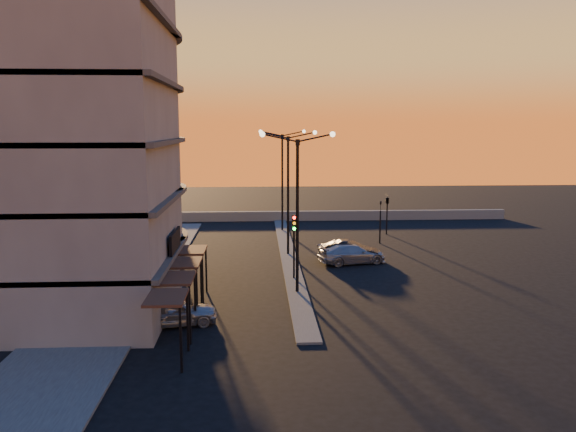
# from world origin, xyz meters

# --- Properties ---
(ground) EXTENTS (120.00, 120.00, 0.00)m
(ground) POSITION_xyz_m (0.00, 0.00, 0.00)
(ground) COLOR black
(ground) RESTS_ON ground
(sidewalk_west) EXTENTS (5.00, 40.00, 0.12)m
(sidewalk_west) POSITION_xyz_m (-10.50, 4.00, 0.06)
(sidewalk_west) COLOR #454643
(sidewalk_west) RESTS_ON ground
(median) EXTENTS (1.20, 36.00, 0.12)m
(median) POSITION_xyz_m (0.00, 10.00, 0.06)
(median) COLOR #454643
(median) RESTS_ON ground
(parapet) EXTENTS (44.00, 0.50, 1.00)m
(parapet) POSITION_xyz_m (2.00, 26.00, 0.50)
(parapet) COLOR slate
(parapet) RESTS_ON ground
(building) EXTENTS (14.35, 17.08, 25.00)m
(building) POSITION_xyz_m (-14.00, 0.03, 11.91)
(building) COLOR slate
(building) RESTS_ON ground
(streetlamp_near) EXTENTS (4.32, 0.32, 9.51)m
(streetlamp_near) POSITION_xyz_m (0.00, 0.00, 5.59)
(streetlamp_near) COLOR black
(streetlamp_near) RESTS_ON ground
(streetlamp_mid) EXTENTS (4.32, 0.32, 9.51)m
(streetlamp_mid) POSITION_xyz_m (0.00, 10.00, 5.59)
(streetlamp_mid) COLOR black
(streetlamp_mid) RESTS_ON ground
(streetlamp_far) EXTENTS (4.32, 0.32, 9.51)m
(streetlamp_far) POSITION_xyz_m (0.00, 20.00, 5.59)
(streetlamp_far) COLOR black
(streetlamp_far) RESTS_ON ground
(traffic_light_main) EXTENTS (0.28, 0.44, 4.25)m
(traffic_light_main) POSITION_xyz_m (0.00, 2.87, 2.89)
(traffic_light_main) COLOR black
(traffic_light_main) RESTS_ON ground
(signal_east_a) EXTENTS (0.13, 0.16, 3.60)m
(signal_east_a) POSITION_xyz_m (8.00, 14.00, 1.93)
(signal_east_a) COLOR black
(signal_east_a) RESTS_ON ground
(signal_east_b) EXTENTS (0.42, 1.99, 3.60)m
(signal_east_b) POSITION_xyz_m (9.50, 18.00, 3.10)
(signal_east_b) COLOR black
(signal_east_b) RESTS_ON ground
(car_hatchback) EXTENTS (4.50, 2.52, 1.45)m
(car_hatchback) POSITION_xyz_m (-6.50, -5.09, 0.72)
(car_hatchback) COLOR #989A9F
(car_hatchback) RESTS_ON ground
(car_sedan) EXTENTS (4.76, 2.53, 1.49)m
(car_sedan) POSITION_xyz_m (4.39, 7.87, 0.75)
(car_sedan) COLOR black
(car_sedan) RESTS_ON ground
(car_wagon) EXTENTS (5.21, 3.01, 1.42)m
(car_wagon) POSITION_xyz_m (4.50, 7.16, 0.71)
(car_wagon) COLOR #9FA2A6
(car_wagon) RESTS_ON ground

